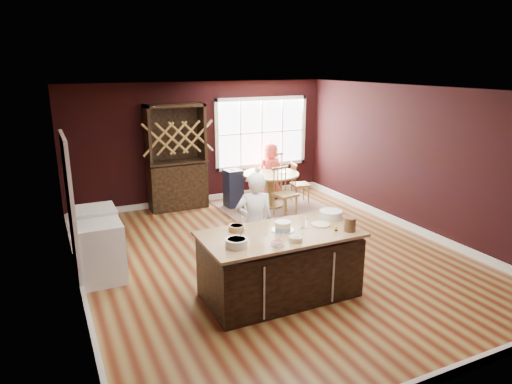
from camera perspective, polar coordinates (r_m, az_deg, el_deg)
room_shell at (r=7.20m, az=2.16°, el=1.88°), size 7.00×7.00×7.00m
window at (r=10.88m, az=0.70°, el=7.45°), size 2.36×0.10×1.66m
doorway at (r=7.10m, az=-22.10°, el=-2.23°), size 0.08×1.26×2.13m
kitchen_island at (r=6.25m, az=3.00°, el=-9.23°), size 2.11×1.10×0.92m
dining_table at (r=10.09m, az=1.82°, el=1.18°), size 1.25×1.25×0.75m
baker at (r=6.78m, az=-0.16°, el=-3.98°), size 0.65×0.51×1.57m
layer_cake at (r=6.12m, az=3.37°, el=-4.28°), size 0.30×0.30×0.12m
bowl_blue at (r=5.59m, az=-2.45°, el=-6.38°), size 0.27×0.27×0.11m
bowl_yellow at (r=6.11m, az=-2.43°, el=-4.53°), size 0.21×0.21×0.08m
bowl_pink at (r=5.63m, az=2.74°, el=-6.48°), size 0.15×0.15×0.06m
bowl_olive at (r=5.78m, az=4.98°, el=-5.87°), size 0.17×0.17×0.06m
drinking_glass at (r=6.22m, az=6.11°, el=-3.84°), size 0.08×0.08×0.16m
dinner_plate at (r=6.40m, az=8.10°, el=-4.02°), size 0.26×0.26×0.02m
white_tub at (r=6.67m, az=9.33°, el=-2.79°), size 0.33×0.33×0.11m
stoneware_crock at (r=6.21m, az=11.67°, el=-3.99°), size 0.16×0.16×0.19m
toy_figurine at (r=6.19m, az=9.97°, el=-4.53°), size 0.04×0.04×0.07m
rug at (r=10.23m, az=1.79°, el=-1.68°), size 2.28×1.77×0.01m
chair_east at (r=10.39m, az=5.56°, el=1.17°), size 0.44×0.45×0.94m
chair_south at (r=9.40m, az=3.69°, el=-0.04°), size 0.51×0.49×1.04m
chair_north at (r=10.89m, az=1.81°, el=2.32°), size 0.52×0.50×1.08m
seated_woman at (r=10.62m, az=1.82°, el=2.63°), size 0.68×0.48×1.32m
high_chair at (r=10.07m, az=-2.85°, el=0.56°), size 0.38×0.38×0.87m
toddler at (r=10.02m, az=-2.91°, el=2.69°), size 0.18×0.14×0.26m
table_plate at (r=10.10m, az=3.32°, el=2.48°), size 0.20×0.20×0.01m
table_cup at (r=10.05m, az=0.19°, el=2.70°), size 0.14×0.14×0.10m
hutch at (r=9.95m, az=-9.92°, el=4.28°), size 1.24×0.52×2.27m
washer at (r=7.01m, az=-18.73°, el=-7.18°), size 0.61×0.59×0.89m
dryer at (r=7.60m, az=-19.36°, el=-5.27°), size 0.64×0.62×0.93m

